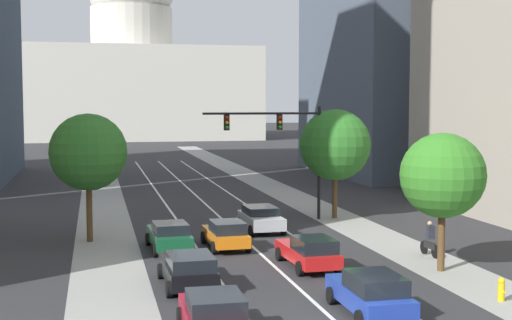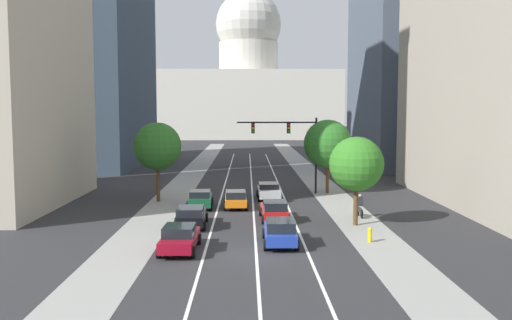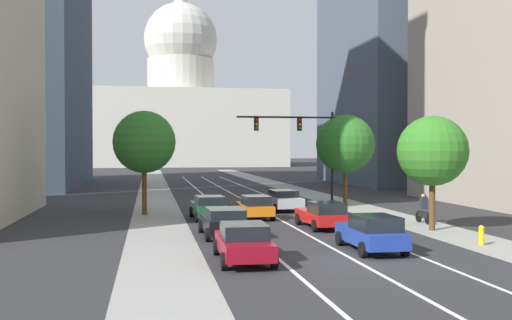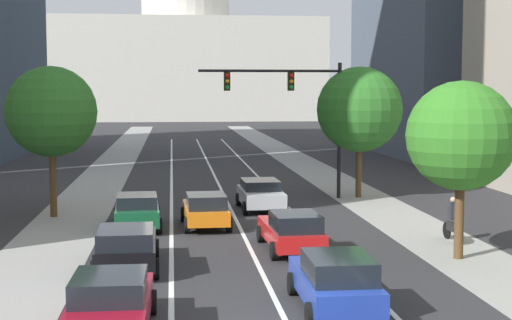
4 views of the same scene
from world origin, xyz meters
The scene contains 20 objects.
ground_plane centered at (0.00, 40.00, 0.00)m, with size 400.00×400.00×0.00m, color #2B2B2D.
sidewalk_left centered at (-7.34, 35.00, 0.01)m, with size 3.26×130.00×0.01m, color gray.
sidewalk_right centered at (7.34, 35.00, 0.01)m, with size 3.26×130.00×0.01m, color gray.
lane_stripe_left centered at (-2.85, 25.00, 0.01)m, with size 0.16×90.00×0.01m, color white.
lane_stripe_center centered at (0.00, 25.00, 0.01)m, with size 0.16×90.00×0.01m, color white.
lane_stripe_right centered at (2.85, 25.00, 0.01)m, with size 0.16×90.00×0.01m, color white.
capitol_building centered at (0.00, 130.01, 14.32)m, with size 50.30×27.63×42.53m.
car_silver centered at (1.43, 18.72, 0.77)m, with size 2.17×4.22×1.44m.
car_red centered at (1.44, 9.24, 0.76)m, with size 2.07×4.58×1.50m.
car_black centered at (-4.28, 7.06, 0.78)m, with size 2.14×4.51×1.48m.
car_crimson centered at (-4.28, 0.56, 0.77)m, with size 2.11×4.58×1.49m.
car_orange centered at (-1.42, 14.33, 0.76)m, with size 2.05×4.18×1.47m.
car_blue centered at (1.43, 1.90, 0.81)m, with size 2.01×4.44×1.56m.
car_green centered at (-4.27, 14.45, 0.77)m, with size 2.14×4.47×1.48m.
traffic_signal_mast centered at (3.74, 22.10, 5.17)m, with size 7.53×0.39×7.17m.
fire_hydrant centered at (6.85, 2.51, 0.46)m, with size 0.26×0.35×0.91m.
cyclist centered at (7.83, 10.32, 0.85)m, with size 0.38×1.70×1.72m.
street_tree_mid_right centered at (7.13, 22.31, 4.70)m, with size 4.56×4.56×7.00m.
street_tree_near_left centered at (-8.18, 17.72, 4.78)m, with size 4.09×4.09×6.84m.
street_tree_near_right centered at (6.94, 7.46, 4.22)m, with size 3.73×3.73×6.10m.
Camera 1 is at (-7.83, -20.97, 7.38)m, focal length 50.19 mm.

